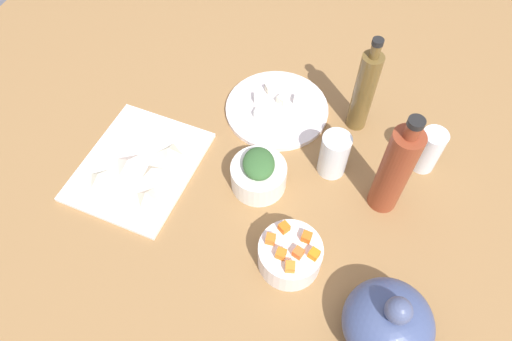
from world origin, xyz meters
TOP-DOWN VIEW (x-y plane):
  - tabletop at (0.00, 0.00)cm, footprint 190.00×190.00cm
  - cutting_board at (5.64, -26.66)cm, footprint 30.54×25.52cm
  - plate_tofu at (-21.97, -2.83)cm, footprint 25.66×25.66cm
  - bowl_greens at (0.35, 0.62)cm, footprint 12.26×12.26cm
  - bowl_carrots at (15.22, 12.99)cm, footprint 12.64×12.64cm
  - teapot at (22.28, 33.43)cm, footprint 18.01×16.18cm
  - bottle_0 at (-5.55, 27.40)cm, footprint 6.25×6.25cm
  - bottle_1 at (-25.12, 16.63)cm, footprint 4.84×4.84cm
  - drinking_glass_0 at (-18.41, 33.90)cm, footprint 5.61×5.61cm
  - drinking_glass_1 at (-9.77, 14.65)cm, footprint 6.43×6.43cm
  - carrot_cube_0 at (15.96, 14.65)cm, footprint 2.21×2.21cm
  - carrot_cube_1 at (15.14, 17.51)cm, footprint 2.22×2.22cm
  - carrot_cube_2 at (17.32, 11.69)cm, footprint 1.81×1.81cm
  - carrot_cube_3 at (11.92, 10.43)cm, footprint 2.47×2.47cm
  - carrot_cube_4 at (12.28, 15.15)cm, footprint 1.86×1.86cm
  - carrot_cube_5 at (19.16, 14.11)cm, footprint 2.24×2.24cm
  - carrot_cube_6 at (15.16, 8.82)cm, footprint 2.03×2.03cm
  - chopped_greens_mound at (0.35, 0.62)cm, footprint 10.53×9.67cm
  - tofu_cube_0 at (-26.55, -6.34)cm, footprint 3.11×3.11cm
  - tofu_cube_1 at (-17.85, -5.91)cm, footprint 2.28×2.28cm
  - tofu_cube_2 at (-22.57, -7.98)cm, footprint 2.85×2.85cm
  - tofu_cube_3 at (-23.93, -2.07)cm, footprint 2.83×2.83cm
  - tofu_cube_4 at (-25.49, 1.63)cm, footprint 2.38×2.38cm
  - dumpling_0 at (0.57, -21.22)cm, footprint 5.97×6.05cm
  - dumpling_1 at (6.60, -28.26)cm, footprint 6.87×6.64cm
  - dumpling_2 at (6.78, -22.20)cm, footprint 6.10×6.09cm
  - dumpling_3 at (12.68, -20.57)cm, footprint 4.39×4.16cm
  - dumpling_4 at (12.15, -32.63)cm, footprint 5.24×4.91cm

SIDE VIEW (x-z plane):
  - tabletop at x=0.00cm, z-range 0.00..3.00cm
  - cutting_board at x=5.64cm, z-range 3.00..4.00cm
  - plate_tofu at x=-21.97cm, z-range 3.00..4.20cm
  - dumpling_3 at x=12.68cm, z-range 4.00..6.13cm
  - dumpling_4 at x=12.15cm, z-range 4.00..6.18cm
  - dumpling_1 at x=6.60cm, z-range 4.00..6.40cm
  - dumpling_2 at x=6.78cm, z-range 4.00..6.59cm
  - tofu_cube_0 at x=-26.55cm, z-range 4.20..6.40cm
  - tofu_cube_1 at x=-17.85cm, z-range 4.20..6.40cm
  - tofu_cube_2 at x=-22.57cm, z-range 4.20..6.40cm
  - tofu_cube_3 at x=-23.93cm, z-range 4.20..6.40cm
  - tofu_cube_4 at x=-25.49cm, z-range 4.20..6.40cm
  - dumpling_0 at x=0.57cm, z-range 4.00..6.73cm
  - bowl_greens at x=0.35cm, z-range 3.00..9.34cm
  - bowl_carrots at x=15.22cm, z-range 3.00..9.34cm
  - drinking_glass_1 at x=-9.77cm, z-range 3.00..14.16cm
  - drinking_glass_0 at x=-18.41cm, z-range 3.00..14.19cm
  - teapot at x=22.28cm, z-range 1.16..16.27cm
  - carrot_cube_0 at x=15.96cm, z-range 9.34..11.14cm
  - carrot_cube_1 at x=15.14cm, z-range 9.34..11.14cm
  - carrot_cube_2 at x=17.32cm, z-range 9.34..11.14cm
  - carrot_cube_3 at x=11.92cm, z-range 9.34..11.14cm
  - carrot_cube_4 at x=12.28cm, z-range 9.34..11.14cm
  - carrot_cube_5 at x=19.16cm, z-range 9.34..11.14cm
  - carrot_cube_6 at x=15.16cm, z-range 9.34..11.14cm
  - chopped_greens_mound at x=0.35cm, z-range 9.34..12.55cm
  - bottle_1 at x=-25.12cm, z-range 1.31..27.26cm
  - bottle_0 at x=-5.55cm, z-range 1.35..28.65cm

